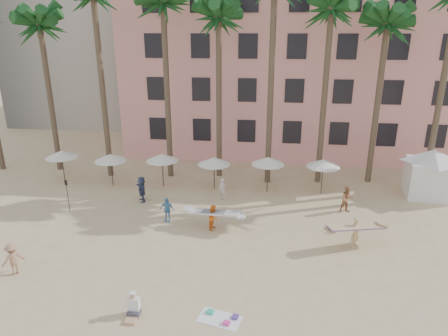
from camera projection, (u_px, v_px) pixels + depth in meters
name	position (u px, v px, depth m)	size (l,w,h in m)	color
ground	(199.00, 290.00, 18.64)	(120.00, 120.00, 0.00)	#D1B789
pink_hotel	(312.00, 67.00, 39.63)	(35.00, 14.00, 16.00)	pink
palm_row	(239.00, 8.00, 28.38)	(44.40, 5.40, 16.30)	brown
umbrella_row	(188.00, 159.00, 29.92)	(22.50, 2.70, 2.73)	#332B23
cabana	(431.00, 169.00, 28.59)	(5.08, 5.08, 3.50)	white
beach_towel	(221.00, 318.00, 16.79)	(1.99, 1.42, 0.14)	white
carrier_yellow	(356.00, 230.00, 22.09)	(3.46, 1.99, 1.75)	#D4B477
carrier_white	(214.00, 216.00, 24.09)	(3.32, 1.31, 1.58)	orange
beachgoers	(177.00, 206.00, 25.40)	(18.72, 11.06, 1.84)	#5293C0
paddle	(67.00, 192.00, 26.28)	(0.18, 0.04, 2.23)	black
seated_man	(133.00, 308.00, 16.86)	(0.49, 0.86, 1.12)	#3F3F4C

